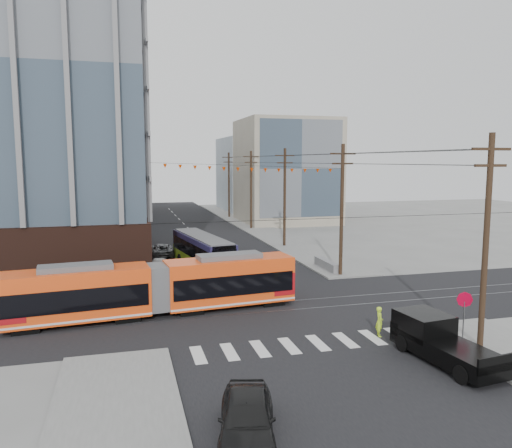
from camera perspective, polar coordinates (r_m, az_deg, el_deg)
The scene contains 17 objects.
ground at distance 29.84m, azimuth 3.42°, elevation -11.60°, with size 160.00×160.00×0.00m, color slate.
bg_bldg_nw_near at distance 79.17m, azimuth -20.98°, elevation 6.31°, with size 18.00×16.00×18.00m, color #8C99A5.
bg_bldg_ne_near at distance 78.85m, azimuth 3.46°, elevation 6.05°, with size 14.00×14.00×16.00m, color gray.
bg_bldg_nw_far at distance 98.89m, azimuth -18.09°, elevation 7.11°, with size 16.00×18.00×20.00m, color gray.
bg_bldg_ne_far at distance 98.57m, azimuth 0.86°, elevation 5.72°, with size 16.00×16.00×14.00m, color #8C99A5.
utility_pole_near at distance 27.47m, azimuth 24.78°, elevation -2.08°, with size 0.30×0.30×11.00m, color black.
utility_pole_far at distance 84.70m, azimuth -3.12°, elevation 4.44°, with size 0.30×0.30×11.00m, color black.
streetcar at distance 32.03m, azimuth -11.20°, elevation -7.19°, with size 17.88×2.51×3.45m, color #F54B15, non-canonical shape.
city_bus at distance 44.62m, azimuth -6.14°, elevation -3.20°, with size 2.40×11.09×3.14m, color #26214E, non-canonical shape.
pickup_truck at distance 26.04m, azimuth 20.99°, elevation -12.60°, with size 2.12×5.94×2.02m, color black, non-canonical shape.
black_sedan at distance 18.47m, azimuth -1.06°, elevation -21.26°, with size 1.93×4.81×1.64m, color black.
parked_car_silver at distance 39.56m, azimuth -10.21°, elevation -5.81°, with size 1.64×4.70×1.55m, color #999A9B.
parked_car_white at distance 44.27m, azimuth -10.94°, elevation -4.62°, with size 1.76×4.32×1.25m, color silver.
parked_car_grey at distance 51.23m, azimuth -10.71°, elevation -2.95°, with size 2.23×4.83×1.34m, color slate.
pedestrian at distance 28.80m, azimuth 13.92°, elevation -10.76°, with size 0.61×0.40×1.67m, color #C3F32A.
stop_sign at distance 28.61m, azimuth 22.63°, elevation -10.16°, with size 0.82×0.82×2.70m, color #B20022, non-canonical shape.
jersey_barrier at distance 44.67m, azimuth 8.12°, elevation -4.71°, with size 0.99×4.39×0.88m, color slate.
Camera 1 is at (-9.00, -26.77, 9.64)m, focal length 35.00 mm.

